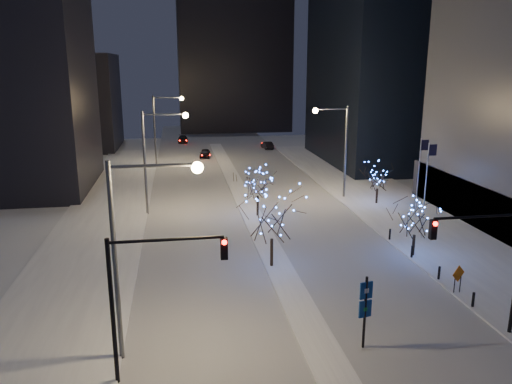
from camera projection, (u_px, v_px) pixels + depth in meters
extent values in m
plane|color=silver|center=(328.00, 362.00, 24.46)|extent=(160.00, 160.00, 0.00)
cube|color=#ADB3BD|center=(239.00, 190.00, 57.95)|extent=(20.00, 130.00, 0.02)
cube|color=white|center=(245.00, 201.00, 53.15)|extent=(2.00, 80.00, 0.15)
cube|color=white|center=(421.00, 223.00, 45.87)|extent=(10.00, 90.00, 0.15)
cube|color=white|center=(94.00, 240.00, 41.44)|extent=(8.00, 90.00, 0.15)
cube|color=black|center=(63.00, 102.00, 85.50)|extent=(18.00, 16.00, 16.00)
cube|color=black|center=(233.00, 33.00, 108.22)|extent=(24.00, 14.00, 42.00)
cylinder|color=#595E66|center=(115.00, 264.00, 23.61)|extent=(0.24, 0.24, 10.00)
cylinder|color=#595E66|center=(153.00, 166.00, 22.76)|extent=(4.00, 0.16, 0.16)
sphere|color=#FFCF7F|center=(197.00, 168.00, 23.10)|extent=(0.56, 0.56, 0.56)
cylinder|color=#595E66|center=(145.00, 164.00, 47.54)|extent=(0.24, 0.24, 10.00)
cylinder|color=#595E66|center=(164.00, 114.00, 46.68)|extent=(4.00, 0.16, 0.16)
sphere|color=#FFCF7F|center=(185.00, 115.00, 47.02)|extent=(0.56, 0.56, 0.56)
cylinder|color=#595E66|center=(155.00, 131.00, 71.46)|extent=(0.24, 0.24, 10.00)
cylinder|color=#595E66|center=(167.00, 97.00, 70.60)|extent=(4.00, 0.16, 0.16)
sphere|color=#FFCF7F|center=(182.00, 98.00, 70.94)|extent=(0.56, 0.56, 0.56)
cylinder|color=#595E66|center=(346.00, 153.00, 53.61)|extent=(0.24, 0.24, 10.00)
cylinder|color=#595E66|center=(332.00, 109.00, 52.18)|extent=(3.50, 0.16, 0.16)
sphere|color=#FFCF7F|center=(315.00, 111.00, 51.95)|extent=(0.56, 0.56, 0.56)
cylinder|color=black|center=(113.00, 313.00, 22.07)|extent=(0.20, 0.20, 7.00)
cylinder|color=black|center=(166.00, 240.00, 21.64)|extent=(5.00, 0.14, 0.14)
cube|color=black|center=(224.00, 248.00, 22.15)|extent=(0.32, 0.28, 1.00)
sphere|color=#FF0C05|center=(224.00, 242.00, 21.89)|extent=(0.22, 0.22, 0.22)
cylinder|color=black|center=(481.00, 217.00, 24.96)|extent=(5.00, 0.14, 0.14)
cube|color=black|center=(433.00, 229.00, 24.71)|extent=(0.32, 0.28, 1.00)
sphere|color=#FF0C05|center=(435.00, 224.00, 24.45)|extent=(0.22, 0.22, 0.22)
cylinder|color=silver|center=(425.00, 191.00, 40.73)|extent=(0.10, 0.10, 8.00)
cube|color=black|center=(433.00, 150.00, 39.94)|extent=(0.70, 0.03, 0.90)
cylinder|color=silver|center=(418.00, 184.00, 43.21)|extent=(0.10, 0.10, 8.00)
cube|color=black|center=(425.00, 145.00, 42.43)|extent=(0.70, 0.03, 0.90)
cylinder|color=black|center=(473.00, 300.00, 29.70)|extent=(0.16, 0.16, 0.90)
cylinder|color=black|center=(439.00, 273.00, 33.52)|extent=(0.16, 0.16, 0.90)
cylinder|color=black|center=(412.00, 252.00, 37.35)|extent=(0.16, 0.16, 0.90)
cylinder|color=black|center=(390.00, 234.00, 41.18)|extent=(0.16, 0.16, 0.90)
imported|color=black|center=(205.00, 153.00, 78.61)|extent=(2.05, 3.99, 1.30)
imported|color=black|center=(267.00, 145.00, 86.66)|extent=(1.75, 3.97, 1.27)
imported|color=black|center=(183.00, 139.00, 93.60)|extent=(1.79, 4.36, 1.26)
cylinder|color=black|center=(272.00, 252.00, 35.66)|extent=(0.22, 0.22, 2.02)
cylinder|color=black|center=(258.00, 206.00, 47.68)|extent=(0.22, 0.22, 1.93)
cylinder|color=black|center=(413.00, 245.00, 37.72)|extent=(0.22, 0.22, 1.59)
cylinder|color=black|center=(377.00, 196.00, 52.01)|extent=(0.22, 0.22, 1.53)
cylinder|color=black|center=(365.00, 313.00, 25.27)|extent=(0.14, 0.14, 3.94)
cube|color=navy|center=(366.00, 290.00, 24.96)|extent=(0.70, 0.23, 0.90)
cube|color=navy|center=(365.00, 309.00, 25.21)|extent=(0.70, 0.23, 0.90)
cylinder|color=black|center=(454.00, 285.00, 31.50)|extent=(0.06, 0.06, 1.09)
cylinder|color=black|center=(460.00, 284.00, 31.56)|extent=(0.06, 0.06, 1.09)
cube|color=orange|center=(458.00, 274.00, 31.35)|extent=(1.05, 0.46, 1.12)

